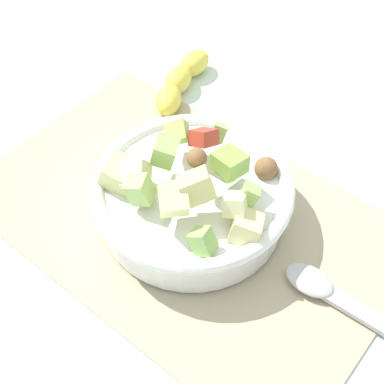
{
  "coord_description": "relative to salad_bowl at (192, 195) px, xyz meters",
  "views": [
    {
      "loc": [
        0.27,
        -0.31,
        0.54
      ],
      "look_at": [
        0.01,
        0.01,
        0.05
      ],
      "focal_mm": 52.57,
      "sensor_mm": 36.0,
      "label": 1
    }
  ],
  "objects": [
    {
      "name": "salad_bowl",
      "position": [
        0.0,
        0.0,
        0.0
      ],
      "size": [
        0.23,
        0.23,
        0.12
      ],
      "color": "white",
      "rests_on": "placemat"
    },
    {
      "name": "serving_spoon",
      "position": [
        0.2,
        0.01,
        -0.03
      ],
      "size": [
        0.21,
        0.04,
        0.01
      ],
      "color": "#B7B7BC",
      "rests_on": "placemat"
    },
    {
      "name": "ground_plane",
      "position": [
        -0.01,
        -0.01,
        -0.04
      ],
      "size": [
        2.4,
        2.4,
        0.0
      ],
      "primitive_type": "plane",
      "color": "silver"
    },
    {
      "name": "banana_whole",
      "position": [
        -0.16,
        0.17,
        -0.02
      ],
      "size": [
        0.07,
        0.15,
        0.04
      ],
      "color": "yellow",
      "rests_on": "ground_plane"
    },
    {
      "name": "placemat",
      "position": [
        -0.01,
        -0.01,
        -0.04
      ],
      "size": [
        0.5,
        0.32,
        0.01
      ],
      "primitive_type": "cube",
      "color": "tan",
      "rests_on": "ground_plane"
    }
  ]
}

